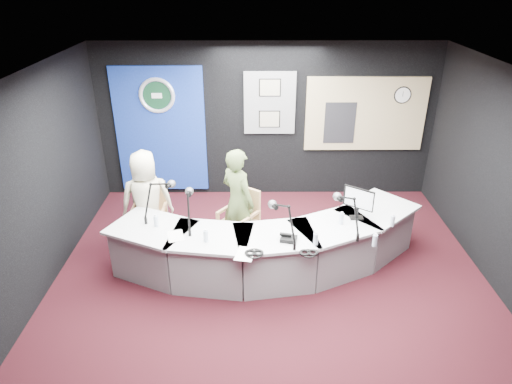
{
  "coord_description": "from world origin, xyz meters",
  "views": [
    {
      "loc": [
        -0.23,
        -4.85,
        3.92
      ],
      "look_at": [
        -0.2,
        0.8,
        1.1
      ],
      "focal_mm": 32.0,
      "sensor_mm": 36.0,
      "label": 1
    }
  ],
  "objects_px": {
    "broadcast_desk": "(267,246)",
    "person_man": "(147,201)",
    "armchair_left": "(149,217)",
    "person_woman": "(238,201)",
    "armchair_right": "(238,221)"
  },
  "relations": [
    {
      "from": "broadcast_desk",
      "to": "person_man",
      "type": "bearing_deg",
      "value": 161.09
    },
    {
      "from": "broadcast_desk",
      "to": "armchair_left",
      "type": "relative_size",
      "value": 4.52
    },
    {
      "from": "armchair_left",
      "to": "person_woman",
      "type": "relative_size",
      "value": 0.61
    },
    {
      "from": "armchair_left",
      "to": "person_man",
      "type": "bearing_deg",
      "value": 0.0
    },
    {
      "from": "broadcast_desk",
      "to": "person_woman",
      "type": "bearing_deg",
      "value": 128.84
    },
    {
      "from": "armchair_right",
      "to": "person_woman",
      "type": "height_order",
      "value": "person_woman"
    },
    {
      "from": "person_man",
      "to": "armchair_right",
      "type": "bearing_deg",
      "value": 163.39
    },
    {
      "from": "armchair_right",
      "to": "person_man",
      "type": "distance_m",
      "value": 1.39
    },
    {
      "from": "armchair_left",
      "to": "armchair_right",
      "type": "xyz_separation_m",
      "value": [
        1.35,
        -0.09,
        -0.01
      ]
    },
    {
      "from": "armchair_left",
      "to": "armchair_right",
      "type": "distance_m",
      "value": 1.36
    },
    {
      "from": "armchair_right",
      "to": "person_man",
      "type": "height_order",
      "value": "person_man"
    },
    {
      "from": "armchair_right",
      "to": "person_woman",
      "type": "xyz_separation_m",
      "value": [
        0.0,
        0.0,
        0.33
      ]
    },
    {
      "from": "armchair_right",
      "to": "broadcast_desk",
      "type": "bearing_deg",
      "value": -14.78
    },
    {
      "from": "broadcast_desk",
      "to": "person_man",
      "type": "xyz_separation_m",
      "value": [
        -1.77,
        0.61,
        0.41
      ]
    },
    {
      "from": "armchair_right",
      "to": "armchair_left",
      "type": "bearing_deg",
      "value": -147.53
    }
  ]
}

